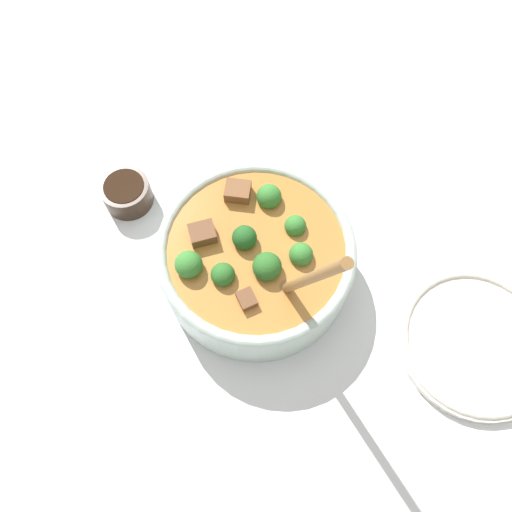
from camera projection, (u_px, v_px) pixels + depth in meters
The scene contains 4 objects.
ground_plane at pixel (256, 272), 0.73m from camera, with size 4.00×4.00×0.00m, color silver.
stew_bowl at pixel (256, 258), 0.68m from camera, with size 0.27×0.27×0.30m.
condiment_bowl at pixel (126, 192), 0.76m from camera, with size 0.07×0.07×0.04m.
empty_plate at pixel (475, 342), 0.68m from camera, with size 0.21×0.21×0.02m.
Camera 1 is at (-0.25, 0.11, 0.68)m, focal length 35.00 mm.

